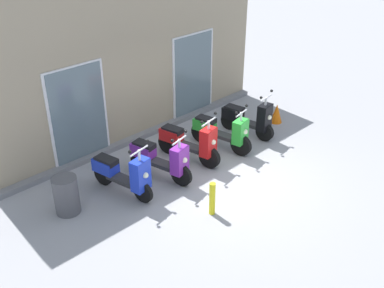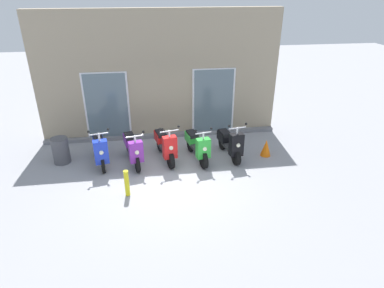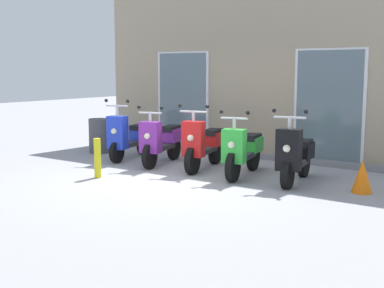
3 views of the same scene
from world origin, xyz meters
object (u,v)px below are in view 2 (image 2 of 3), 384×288
Objects in this scene: curb_bollard at (127,183)px; scooter_black at (230,143)px; scooter_blue at (100,149)px; scooter_red at (165,145)px; scooter_green at (197,145)px; traffic_cone at (266,148)px; trash_bin at (61,150)px; scooter_purple at (133,148)px.

scooter_black is at bearing 28.10° from curb_bollard.
scooter_blue is 1.88m from scooter_red.
traffic_cone is at bearing -1.62° from scooter_green.
trash_bin is (-4.98, 0.39, -0.08)m from scooter_black.
scooter_green is 2.35× the size of curb_bollard.
scooter_red is (1.88, 0.02, -0.02)m from scooter_blue.
trash_bin is 1.49× the size of traffic_cone.
scooter_green is at bearing -7.73° from scooter_red.
scooter_blue is 2.96× the size of traffic_cone.
scooter_blue is at bearing 115.01° from curb_bollard.
scooter_red is 1.94m from scooter_black.
scooter_blue is 0.93× the size of scooter_red.
scooter_red reaches higher than scooter_purple.
scooter_red is 3.19× the size of traffic_cone.
scooter_green is (1.88, -0.03, -0.03)m from scooter_purple.
scooter_purple is at bearing -4.72° from scooter_blue.
scooter_red is 0.94m from scooter_green.
scooter_purple is 2.13m from trash_bin.
scooter_green is at bearing -0.96° from scooter_purple.
scooter_green reaches higher than scooter_purple.
scooter_blue is 1.98× the size of trash_bin.
trash_bin is (-1.97, 2.00, 0.04)m from curb_bollard.
scooter_blue is at bearing 178.28° from scooter_black.
scooter_red reaches higher than scooter_green.
scooter_black is 2.16× the size of curb_bollard.
traffic_cone is (6.11, -0.45, -0.13)m from trash_bin.
scooter_green is at bearing 178.38° from traffic_cone.
traffic_cone is at bearing -1.96° from scooter_blue.
scooter_black is at bearing -4.49° from trash_bin.
scooter_blue is 1.91m from curb_bollard.
trash_bin is at bearing 175.15° from scooter_red.
scooter_black reaches higher than curb_bollard.
curb_bollard is (-2.01, -1.62, -0.11)m from scooter_green.
scooter_purple is at bearing 178.69° from traffic_cone.
scooter_blue reaches higher than scooter_green.
traffic_cone is (1.13, -0.05, -0.21)m from scooter_black.
curb_bollard reaches higher than traffic_cone.
scooter_red reaches higher than traffic_cone.
trash_bin reaches higher than curb_bollard.
scooter_black reaches higher than scooter_red.
scooter_red is at bearing 0.55° from scooter_blue.
curb_bollard is 0.90× the size of trash_bin.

